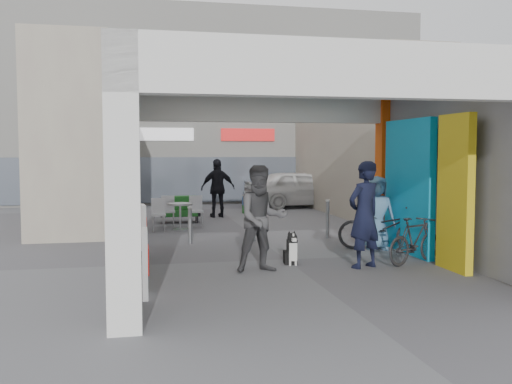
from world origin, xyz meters
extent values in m
plane|color=#5B5B60|center=(0.00, 0.00, 0.00)|extent=(90.00, 90.00, 0.00)
cube|color=silver|center=(-3.00, -4.00, 1.75)|extent=(0.40, 0.40, 3.50)
cube|color=silver|center=(-3.00, 2.00, 1.75)|extent=(0.40, 0.40, 3.50)
cube|color=#E4510D|center=(3.00, 2.00, 1.75)|extent=(0.40, 0.40, 3.50)
plane|color=beige|center=(-3.00, -1.00, 1.75)|extent=(0.00, 6.40, 6.40)
plane|color=gray|center=(3.00, -1.00, 1.75)|extent=(0.00, 6.40, 6.40)
cube|color=#0B8CBC|center=(2.70, 0.20, 1.40)|extent=(0.15, 2.00, 2.80)
cube|color=gold|center=(2.70, -1.60, 1.40)|extent=(0.15, 1.00, 2.80)
plane|color=#ADAEA9|center=(0.00, -1.00, 3.50)|extent=(6.40, 6.40, 0.00)
cube|color=silver|center=(0.00, 2.05, 3.15)|extent=(6.40, 0.30, 0.70)
cube|color=silver|center=(0.00, -4.05, 3.15)|extent=(6.40, 0.30, 0.70)
cube|color=white|center=(0.00, 2.22, 3.10)|extent=(4.20, 0.05, 0.55)
cube|color=silver|center=(0.00, 14.00, 4.00)|extent=(18.00, 4.00, 8.00)
cube|color=#515966|center=(0.00, 11.95, 1.00)|extent=(16.20, 0.06, 1.80)
cube|color=white|center=(-2.00, 11.96, 2.80)|extent=(2.60, 0.06, 0.50)
cube|color=red|center=(1.50, 11.96, 2.80)|extent=(2.20, 0.06, 0.50)
cube|color=#A19B85|center=(-4.50, 7.50, 2.50)|extent=(2.00, 9.00, 5.00)
cube|color=#A19B85|center=(4.50, 7.50, 2.50)|extent=(2.00, 9.00, 5.00)
cylinder|color=#94979C|center=(-1.69, 2.26, 0.43)|extent=(0.09, 0.09, 0.85)
cylinder|color=#94979C|center=(-0.14, 2.51, 0.44)|extent=(0.09, 0.09, 0.87)
cylinder|color=#94979C|center=(1.72, 2.52, 0.46)|extent=(0.09, 0.09, 0.92)
cube|color=white|center=(-2.75, -2.39, 0.50)|extent=(0.08, 0.55, 1.00)
cube|color=red|center=(-2.71, -2.39, 0.55)|extent=(0.04, 0.39, 0.40)
cube|color=white|center=(-2.75, 1.50, 0.50)|extent=(0.12, 0.55, 1.00)
cube|color=red|center=(-2.71, 1.50, 0.55)|extent=(0.07, 0.39, 0.40)
cylinder|color=#AAABB0|center=(-1.75, 4.72, 0.35)|extent=(0.06, 0.06, 0.70)
cylinder|color=#AAABB0|center=(-1.75, 4.72, 0.01)|extent=(0.43, 0.43, 0.02)
cylinder|color=#AAABB0|center=(-1.75, 4.72, 0.70)|extent=(0.68, 0.68, 0.05)
cube|color=#AAABB0|center=(-2.33, 4.53, 0.22)|extent=(0.37, 0.37, 0.44)
cube|color=#AAABB0|center=(-2.33, 4.70, 0.65)|extent=(0.37, 0.05, 0.44)
cube|color=#AAABB0|center=(-1.26, 5.21, 0.22)|extent=(0.37, 0.37, 0.44)
cube|color=#AAABB0|center=(-1.26, 5.39, 0.65)|extent=(0.37, 0.05, 0.44)
cube|color=#AAABB0|center=(-2.04, 5.31, 0.22)|extent=(0.37, 0.37, 0.44)
cube|color=#AAABB0|center=(-2.04, 5.49, 0.65)|extent=(0.37, 0.05, 0.44)
cube|color=black|center=(-1.64, 6.31, 0.15)|extent=(1.19, 0.60, 0.30)
cube|color=#185117|center=(-1.64, 6.17, 0.30)|extent=(0.99, 0.35, 0.18)
cube|color=#185117|center=(-1.64, 6.31, 0.50)|extent=(0.99, 0.35, 0.18)
cube|color=#185117|center=(-1.64, 6.46, 0.70)|extent=(0.99, 0.35, 0.18)
cube|color=#185117|center=(0.88, 8.48, 0.14)|extent=(0.49, 0.40, 0.28)
cube|color=#294D96|center=(0.88, 8.48, 0.42)|extent=(0.49, 0.40, 0.28)
cube|color=black|center=(-0.02, -0.42, 0.12)|extent=(0.24, 0.32, 0.24)
cube|color=black|center=(-0.02, -0.55, 0.30)|extent=(0.19, 0.16, 0.36)
cube|color=silver|center=(-0.02, -0.63, 0.26)|extent=(0.15, 0.03, 0.34)
cylinder|color=silver|center=(-0.07, -0.61, 0.14)|extent=(0.04, 0.04, 0.28)
cylinder|color=silver|center=(0.04, -0.61, 0.14)|extent=(0.04, 0.04, 0.28)
sphere|color=black|center=(-0.02, -0.57, 0.52)|extent=(0.19, 0.19, 0.19)
cube|color=silver|center=(-0.02, -0.66, 0.50)|extent=(0.08, 0.12, 0.06)
cone|color=black|center=(-0.07, -0.53, 0.61)|extent=(0.07, 0.07, 0.08)
cone|color=black|center=(0.03, -0.53, 0.61)|extent=(0.07, 0.07, 0.08)
imported|color=black|center=(1.21, -1.05, 0.98)|extent=(0.84, 0.72, 1.96)
imported|color=#444447|center=(-0.70, -1.01, 0.95)|extent=(0.97, 0.78, 1.89)
imported|color=teal|center=(2.23, 0.73, 0.80)|extent=(0.82, 0.57, 1.60)
imported|color=black|center=(-0.34, 7.44, 0.94)|extent=(1.15, 0.57, 1.89)
imported|color=black|center=(2.30, 0.61, 0.49)|extent=(1.98, 1.41, 0.99)
imported|color=black|center=(2.30, -0.91, 0.45)|extent=(1.53, 1.03, 0.90)
imported|color=silver|center=(3.14, 10.11, 0.71)|extent=(4.35, 2.12, 1.43)
camera|label=1|loc=(-2.80, -10.80, 2.14)|focal=40.00mm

